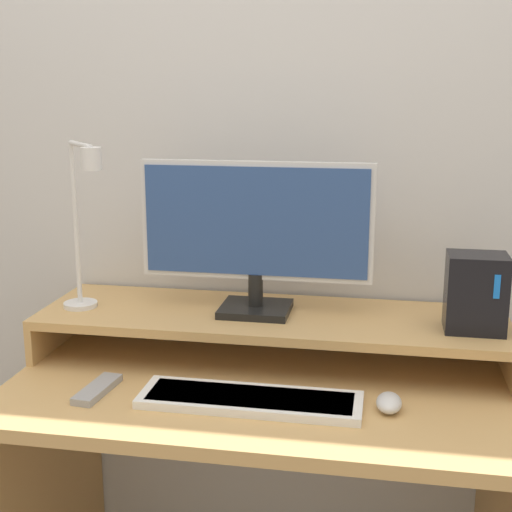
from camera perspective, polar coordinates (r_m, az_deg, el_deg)
wall_back at (r=1.87m, az=2.31°, el=8.84°), size 6.00×0.05×2.50m
desk at (r=1.74m, az=0.33°, el=-16.75°), size 1.13×0.65×0.75m
monitor_shelf at (r=1.75m, az=1.23°, el=-5.15°), size 1.13×0.34×0.11m
monitor at (r=1.70m, az=-0.03°, el=2.08°), size 0.56×0.15×0.37m
desk_lamp at (r=1.73m, az=-13.65°, el=2.80°), size 0.17×0.19×0.42m
router_dock at (r=1.67m, az=17.17°, el=-2.83°), size 0.13×0.11×0.18m
keyboard at (r=1.53m, az=-0.60°, el=-11.39°), size 0.47×0.14×0.02m
mouse at (r=1.52m, az=10.59°, el=-11.47°), size 0.05×0.08×0.03m
remote_control at (r=1.62m, az=-12.57°, el=-10.36°), size 0.06×0.15×0.02m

